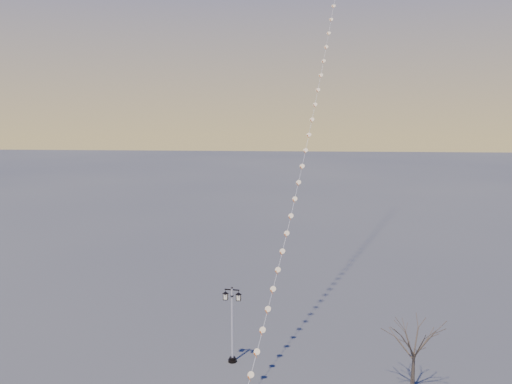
{
  "coord_description": "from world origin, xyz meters",
  "views": [
    {
      "loc": [
        2.56,
        -23.07,
        13.92
      ],
      "look_at": [
        0.5,
        5.9,
        9.26
      ],
      "focal_mm": 36.34,
      "sensor_mm": 36.0,
      "label": 1
    }
  ],
  "objects": [
    {
      "name": "street_lamp",
      "position": [
        -0.66,
        3.75,
        2.41
      ],
      "size": [
        1.1,
        0.48,
        4.36
      ],
      "rotation": [
        0.0,
        0.0,
        -0.11
      ],
      "color": "black",
      "rests_on": "ground"
    },
    {
      "name": "bare_tree",
      "position": [
        8.68,
        1.52,
        2.45
      ],
      "size": [
        2.13,
        2.13,
        3.53
      ],
      "rotation": [
        0.0,
        0.0,
        -0.44
      ],
      "color": "#483E30",
      "rests_on": "ground"
    },
    {
      "name": "kite_train",
      "position": [
        4.82,
        17.68,
        20.94
      ],
      "size": [
        9.47,
        36.57,
        42.04
      ],
      "rotation": [
        0.0,
        0.0,
        -0.29
      ],
      "color": "black",
      "rests_on": "ground"
    }
  ]
}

